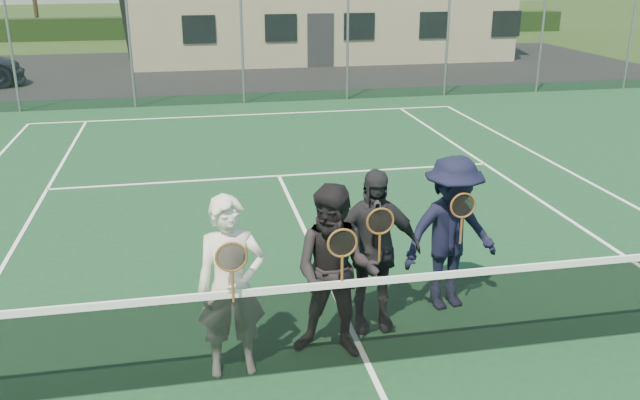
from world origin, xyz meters
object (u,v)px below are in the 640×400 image
(tennis_net, at_px, (369,318))
(player_d, at_px, (451,233))
(player_b, at_px, (336,273))
(player_a, at_px, (231,287))
(player_c, at_px, (372,250))

(tennis_net, xyz_separation_m, player_d, (1.22, 1.02, 0.38))
(player_b, xyz_separation_m, player_d, (1.49, 0.75, -0.00))
(tennis_net, bearing_deg, player_a, 173.12)
(player_a, distance_m, player_b, 1.04)
(player_c, bearing_deg, player_d, 15.62)
(player_d, bearing_deg, player_b, -153.43)
(player_b, relative_size, player_d, 1.00)
(player_b, bearing_deg, player_a, -173.57)
(player_c, distance_m, player_d, 1.03)
(player_d, bearing_deg, tennis_net, -140.17)
(tennis_net, xyz_separation_m, player_b, (-0.27, 0.27, 0.38))
(tennis_net, height_order, player_c, player_c)
(tennis_net, distance_m, player_d, 1.64)
(tennis_net, relative_size, player_c, 6.49)
(player_a, xyz_separation_m, player_b, (1.03, 0.12, -0.00))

